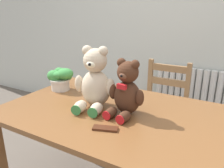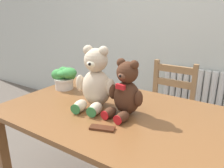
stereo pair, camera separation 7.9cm
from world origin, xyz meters
name	(u,v)px [view 2 (the right image)]	position (x,y,z in m)	size (l,w,h in m)	color
wall_back	(191,14)	(0.00, 1.79, 1.30)	(8.00, 0.04, 2.60)	silver
radiator	(200,108)	(0.21, 1.72, 0.35)	(0.83, 0.10, 0.76)	silver
dining_table	(122,127)	(0.00, 0.43, 0.66)	(1.47, 0.87, 0.76)	brown
wooden_chair_behind	(167,113)	(0.03, 1.18, 0.46)	(0.39, 0.38, 0.91)	#997047
teddy_bear_left	(95,81)	(-0.19, 0.43, 0.92)	(0.27, 0.29, 0.38)	beige
teddy_bear_right	(126,91)	(0.02, 0.43, 0.89)	(0.23, 0.23, 0.32)	#472819
potted_plant	(65,77)	(-0.59, 0.57, 0.85)	(0.20, 0.16, 0.17)	beige
chocolate_bar	(102,128)	(0.01, 0.21, 0.76)	(0.13, 0.05, 0.01)	#472314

